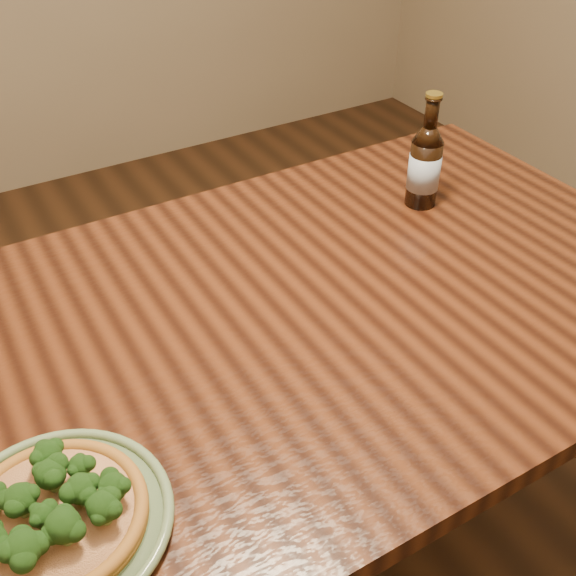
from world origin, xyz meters
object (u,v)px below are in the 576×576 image
pizza (52,514)px  beer_bottle (425,165)px  table (271,357)px  plate (55,523)px

pizza → beer_bottle: beer_bottle is taller
pizza → beer_bottle: size_ratio=0.94×
beer_bottle → table: bearing=-155.1°
table → plate: size_ratio=5.55×
plate → beer_bottle: 0.97m
table → beer_bottle: bearing=20.1°
plate → beer_bottle: (0.88, 0.39, 0.08)m
table → plate: plate is taller
plate → pizza: bearing=-84.5°
plate → pizza: size_ratio=1.26×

